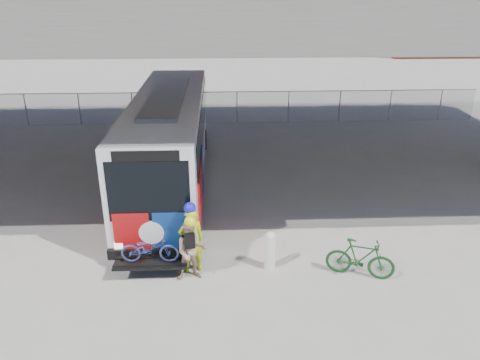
{
  "coord_description": "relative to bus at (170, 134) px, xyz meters",
  "views": [
    {
      "loc": [
        -0.06,
        -14.53,
        7.52
      ],
      "look_at": [
        0.59,
        -0.48,
        1.6
      ],
      "focal_mm": 35.0,
      "sensor_mm": 36.0,
      "label": 1
    }
  ],
  "objects": [
    {
      "name": "chainlink_fence",
      "position": [
        2.0,
        8.89,
        -0.69
      ],
      "size": [
        30.0,
        0.06,
        30.0
      ],
      "color": "gray",
      "rests_on": "ground"
    },
    {
      "name": "ground",
      "position": [
        2.0,
        -3.11,
        -2.11
      ],
      "size": [
        160.0,
        160.0,
        0.0
      ],
      "primitive_type": "plane",
      "color": "#9E9991",
      "rests_on": "ground"
    },
    {
      "name": "overpass",
      "position": [
        2.0,
        0.89,
        4.43
      ],
      "size": [
        40.0,
        16.0,
        7.95
      ],
      "color": "#605E59",
      "rests_on": "ground"
    },
    {
      "name": "brick_buildings",
      "position": [
        3.23,
        45.12,
        3.31
      ],
      "size": [
        54.0,
        22.0,
        12.0
      ],
      "color": "brown",
      "rests_on": "ground"
    },
    {
      "name": "bike_parked",
      "position": [
        5.75,
        -6.82,
        -1.55
      ],
      "size": [
        1.95,
        1.12,
        1.13
      ],
      "primitive_type": "imported",
      "rotation": [
        0.0,
        0.0,
        1.23
      ],
      "color": "#15431C",
      "rests_on": "ground"
    },
    {
      "name": "cyclist_tan",
      "position": [
        1.13,
        -6.73,
        -1.21
      ],
      "size": [
        0.93,
        0.77,
        1.92
      ],
      "rotation": [
        0.0,
        0.0,
        0.14
      ],
      "color": "tan",
      "rests_on": "ground"
    },
    {
      "name": "cyclist_hivis",
      "position": [
        1.12,
        -6.34,
        -1.08
      ],
      "size": [
        0.81,
        0.65,
        2.13
      ],
      "rotation": [
        0.0,
        0.0,
        3.43
      ],
      "color": "#AED616",
      "rests_on": "ground"
    },
    {
      "name": "bollard",
      "position": [
        3.31,
        -6.34,
        -1.48
      ],
      "size": [
        0.31,
        0.31,
        1.18
      ],
      "color": "silver",
      "rests_on": "ground"
    },
    {
      "name": "bus",
      "position": [
        0.0,
        0.0,
        0.0
      ],
      "size": [
        2.67,
        12.9,
        3.69
      ],
      "color": "silver",
      "rests_on": "ground"
    }
  ]
}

